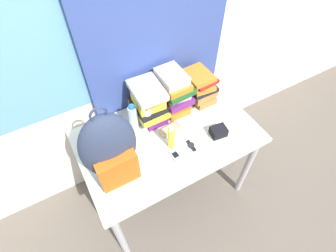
# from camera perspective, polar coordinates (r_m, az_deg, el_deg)

# --- Properties ---
(ground_plane) EXTENTS (12.00, 12.00, 0.00)m
(ground_plane) POSITION_cam_1_polar(r_m,az_deg,el_deg) (2.32, 4.78, -20.27)
(ground_plane) COLOR #665B51
(wall_back) EXTENTS (6.00, 0.06, 2.50)m
(wall_back) POSITION_cam_1_polar(r_m,az_deg,el_deg) (1.75, -7.82, 17.97)
(wall_back) COLOR silver
(wall_back) RESTS_ON ground_plane
(curtain_blue) EXTENTS (1.01, 0.04, 2.50)m
(curtain_blue) POSITION_cam_1_polar(r_m,az_deg,el_deg) (1.76, -2.26, 18.58)
(curtain_blue) COLOR #384C93
(curtain_blue) RESTS_ON ground_plane
(desk) EXTENTS (1.19, 0.74, 0.78)m
(desk) POSITION_cam_1_polar(r_m,az_deg,el_deg) (1.85, -0.00, -3.92)
(desk) COLOR beige
(desk) RESTS_ON ground_plane
(backpack) EXTENTS (0.32, 0.23, 0.55)m
(backpack) POSITION_cam_1_polar(r_m,az_deg,el_deg) (1.45, -12.62, -4.91)
(backpack) COLOR #2D3851
(backpack) RESTS_ON desk
(book_stack_left) EXTENTS (0.22, 0.28, 0.28)m
(book_stack_left) POSITION_cam_1_polar(r_m,az_deg,el_deg) (1.78, -4.20, 5.16)
(book_stack_left) COLOR #6B2370
(book_stack_left) RESTS_ON desk
(book_stack_center) EXTENTS (0.22, 0.28, 0.31)m
(book_stack_center) POSITION_cam_1_polar(r_m,az_deg,el_deg) (1.84, 1.14, 7.52)
(book_stack_center) COLOR orange
(book_stack_center) RESTS_ON desk
(book_stack_right) EXTENTS (0.22, 0.29, 0.23)m
(book_stack_right) POSITION_cam_1_polar(r_m,az_deg,el_deg) (1.96, 6.55, 8.77)
(book_stack_right) COLOR olive
(book_stack_right) RESTS_ON desk
(water_bottle) EXTENTS (0.06, 0.06, 0.21)m
(water_bottle) POSITION_cam_1_polar(r_m,az_deg,el_deg) (1.76, -7.60, 1.90)
(water_bottle) COLOR silver
(water_bottle) RESTS_ON desk
(sports_bottle) EXTENTS (0.07, 0.07, 0.22)m
(sports_bottle) POSITION_cam_1_polar(r_m,az_deg,el_deg) (1.75, -4.60, 2.18)
(sports_bottle) COLOR white
(sports_bottle) RESTS_ON desk
(sunscreen_bottle) EXTENTS (0.04, 0.04, 0.19)m
(sunscreen_bottle) POSITION_cam_1_polar(r_m,az_deg,el_deg) (1.65, 0.71, -2.53)
(sunscreen_bottle) COLOR yellow
(sunscreen_bottle) RESTS_ON desk
(cell_phone) EXTENTS (0.05, 0.09, 0.02)m
(cell_phone) POSITION_cam_1_polar(r_m,az_deg,el_deg) (1.67, 1.61, -6.42)
(cell_phone) COLOR #B7BCC6
(cell_phone) RESTS_ON desk
(sunglasses_case) EXTENTS (0.16, 0.07, 0.04)m
(sunglasses_case) POSITION_cam_1_polar(r_m,az_deg,el_deg) (1.78, 0.47, -0.74)
(sunglasses_case) COLOR gray
(sunglasses_case) RESTS_ON desk
(camera_pouch) EXTENTS (0.11, 0.10, 0.06)m
(camera_pouch) POSITION_cam_1_polar(r_m,az_deg,el_deg) (1.78, 10.93, -1.17)
(camera_pouch) COLOR black
(camera_pouch) RESTS_ON desk
(wristwatch) EXTENTS (0.04, 0.09, 0.01)m
(wristwatch) POSITION_cam_1_polar(r_m,az_deg,el_deg) (1.72, 5.06, -4.24)
(wristwatch) COLOR black
(wristwatch) RESTS_ON desk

